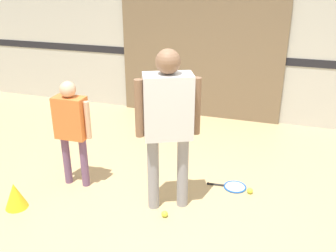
% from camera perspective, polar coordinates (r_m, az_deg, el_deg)
% --- Properties ---
extents(ground_plane, '(16.00, 16.00, 0.00)m').
position_cam_1_polar(ground_plane, '(3.92, -0.68, -13.69)').
color(ground_plane, tan).
extents(wall_back, '(16.00, 0.07, 3.20)m').
position_cam_1_polar(wall_back, '(6.11, 8.59, 15.62)').
color(wall_back, beige).
rests_on(wall_back, ground_plane).
extents(wall_panel, '(2.68, 0.05, 1.93)m').
position_cam_1_polar(wall_panel, '(6.23, 4.91, 10.03)').
color(wall_panel, '#756047').
rests_on(wall_panel, ground_plane).
extents(person_instructor, '(0.58, 0.43, 1.67)m').
position_cam_1_polar(person_instructor, '(3.60, 0.00, 1.68)').
color(person_instructor, gray).
rests_on(person_instructor, ground_plane).
extents(person_student_left, '(0.47, 0.20, 1.24)m').
position_cam_1_polar(person_student_left, '(4.24, -14.52, 0.43)').
color(person_student_left, '#6B4C70').
rests_on(person_student_left, ground_plane).
extents(racket_spare_on_floor, '(0.47, 0.28, 0.03)m').
position_cam_1_polar(racket_spare_on_floor, '(4.44, 9.92, -9.08)').
color(racket_spare_on_floor, blue).
rests_on(racket_spare_on_floor, ground_plane).
extents(tennis_ball_near_instructor, '(0.07, 0.07, 0.07)m').
position_cam_1_polar(tennis_ball_near_instructor, '(3.90, -0.52, -13.26)').
color(tennis_ball_near_instructor, '#CCE038').
rests_on(tennis_ball_near_instructor, ground_plane).
extents(tennis_ball_by_spare_racket, '(0.07, 0.07, 0.07)m').
position_cam_1_polar(tennis_ball_by_spare_racket, '(4.36, 12.38, -9.62)').
color(tennis_ball_by_spare_racket, '#CCE038').
rests_on(tennis_ball_by_spare_racket, ground_plane).
extents(training_cone, '(0.24, 0.24, 0.29)m').
position_cam_1_polar(training_cone, '(4.29, -22.27, -9.79)').
color(training_cone, yellow).
rests_on(training_cone, ground_plane).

